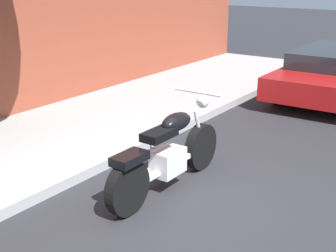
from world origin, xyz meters
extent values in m
plane|color=#28282D|center=(0.00, 0.00, 0.00)|extent=(60.00, 60.00, 0.00)
cube|color=#A0A0A0|center=(0.00, 2.78, 0.07)|extent=(18.07, 2.83, 0.14)
cylinder|color=black|center=(1.05, 0.32, 0.32)|extent=(0.64, 0.13, 0.64)
cylinder|color=black|center=(-0.53, 0.32, 0.32)|extent=(0.64, 0.13, 0.64)
cube|color=silver|center=(0.26, 0.32, 0.37)|extent=(0.44, 0.28, 0.32)
cube|color=silver|center=(0.26, 0.32, 0.30)|extent=(1.41, 0.08, 0.06)
ellipsoid|color=black|center=(0.44, 0.32, 0.84)|extent=(0.52, 0.26, 0.22)
cube|color=black|center=(0.08, 0.32, 0.78)|extent=(0.48, 0.24, 0.10)
cube|color=black|center=(-0.48, 0.32, 0.66)|extent=(0.44, 0.24, 0.10)
cylinder|color=silver|center=(0.99, 0.32, 0.60)|extent=(0.27, 0.05, 0.58)
cylinder|color=silver|center=(0.93, 0.32, 1.12)|extent=(0.04, 0.70, 0.04)
sphere|color=silver|center=(1.07, 0.32, 0.96)|extent=(0.17, 0.17, 0.17)
cylinder|color=silver|center=(0.01, 0.48, 0.27)|extent=(0.80, 0.09, 0.09)
cylinder|color=black|center=(7.75, 0.74, 0.32)|extent=(0.64, 0.23, 0.64)
cylinder|color=black|center=(4.81, 0.70, 0.32)|extent=(0.64, 0.23, 0.64)
camera|label=1|loc=(-4.12, -2.75, 2.63)|focal=49.77mm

